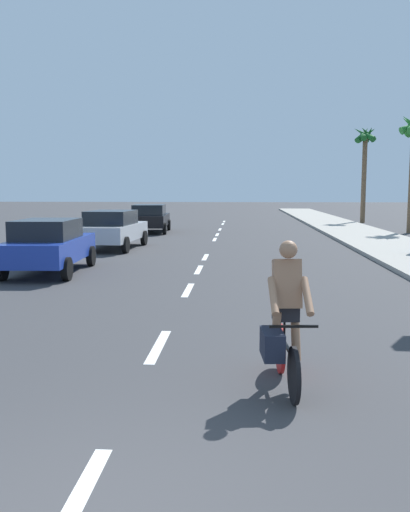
{
  "coord_description": "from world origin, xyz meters",
  "views": [
    {
      "loc": [
        1.27,
        -3.4,
        2.43
      ],
      "look_at": [
        0.55,
        7.36,
        1.1
      ],
      "focal_mm": 38.04,
      "sensor_mm": 36.0,
      "label": 1
    }
  ],
  "objects_px": {
    "cyclist": "(284,322)",
    "parked_car_blue": "(49,244)",
    "parked_car_black": "(150,217)",
    "parked_car_silver": "(113,228)",
    "palm_tree_distant": "(365,147)"
  },
  "relations": [
    {
      "from": "cyclist",
      "to": "parked_car_blue",
      "type": "relative_size",
      "value": 0.43
    },
    {
      "from": "parked_car_black",
      "to": "parked_car_silver",
      "type": "bearing_deg",
      "value": -93.95
    },
    {
      "from": "parked_car_silver",
      "to": "parked_car_black",
      "type": "xyz_separation_m",
      "value": [
        0.09,
        8.57,
        0.0
      ]
    },
    {
      "from": "cyclist",
      "to": "parked_car_silver",
      "type": "distance_m",
      "value": 16.38
    },
    {
      "from": "palm_tree_distant",
      "to": "parked_car_silver",
      "type": "bearing_deg",
      "value": -127.52
    },
    {
      "from": "cyclist",
      "to": "parked_car_black",
      "type": "relative_size",
      "value": 0.39
    },
    {
      "from": "cyclist",
      "to": "parked_car_blue",
      "type": "bearing_deg",
      "value": -59.86
    },
    {
      "from": "parked_car_silver",
      "to": "parked_car_black",
      "type": "relative_size",
      "value": 0.98
    },
    {
      "from": "parked_car_blue",
      "to": "parked_car_silver",
      "type": "relative_size",
      "value": 0.93
    },
    {
      "from": "parked_car_blue",
      "to": "parked_car_black",
      "type": "distance_m",
      "value": 15.07
    },
    {
      "from": "parked_car_blue",
      "to": "palm_tree_distant",
      "type": "bearing_deg",
      "value": 57.22
    },
    {
      "from": "parked_car_black",
      "to": "parked_car_blue",
      "type": "bearing_deg",
      "value": -94.91
    },
    {
      "from": "parked_car_silver",
      "to": "palm_tree_distant",
      "type": "xyz_separation_m",
      "value": [
        14.05,
        18.3,
        4.61
      ]
    },
    {
      "from": "parked_car_black",
      "to": "palm_tree_distant",
      "type": "xyz_separation_m",
      "value": [
        13.96,
        9.74,
        4.61
      ]
    },
    {
      "from": "parked_car_blue",
      "to": "parked_car_black",
      "type": "height_order",
      "value": "same"
    }
  ]
}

